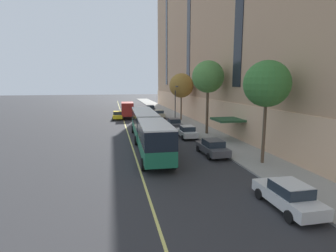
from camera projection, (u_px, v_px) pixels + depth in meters
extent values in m
plane|color=#303033|center=(147.00, 143.00, 30.35)|extent=(260.00, 260.00, 0.00)
cube|color=#9E9B93|center=(209.00, 134.00, 35.04)|extent=(4.50, 160.00, 0.15)
cube|color=#E5B68D|center=(235.00, 121.00, 32.25)|extent=(0.14, 110.00, 4.40)
cube|color=#234C2D|center=(228.00, 120.00, 30.50)|extent=(3.20, 3.40, 0.24)
cube|color=#1E232B|center=(189.00, 9.00, 49.16)|extent=(0.10, 2.00, 28.41)
cube|color=#1E232B|center=(167.00, 30.00, 69.06)|extent=(0.10, 2.00, 28.41)
cube|color=#1E704C|center=(144.00, 129.00, 32.44)|extent=(2.79, 11.06, 1.22)
cube|color=black|center=(144.00, 118.00, 32.22)|extent=(2.80, 11.06, 1.49)
cube|color=white|center=(144.00, 111.00, 32.09)|extent=(2.81, 11.06, 0.12)
cube|color=#19232D|center=(141.00, 114.00, 37.60)|extent=(2.27, 0.15, 1.12)
cube|color=orange|center=(141.00, 109.00, 37.50)|extent=(1.73, 0.11, 0.28)
cube|color=black|center=(141.00, 126.00, 37.90)|extent=(2.42, 0.19, 0.24)
cube|color=white|center=(135.00, 124.00, 37.71)|extent=(0.28, 0.07, 0.18)
cube|color=white|center=(147.00, 124.00, 38.02)|extent=(0.28, 0.07, 0.18)
cylinder|color=#595651|center=(150.00, 131.00, 26.50)|extent=(2.37, 1.07, 2.34)
cube|color=#1E704C|center=(155.00, 149.00, 22.60)|extent=(2.68, 7.35, 1.22)
cube|color=black|center=(155.00, 133.00, 22.38)|extent=(2.69, 7.35, 1.49)
cube|color=white|center=(155.00, 124.00, 22.25)|extent=(2.70, 7.35, 0.12)
cylinder|color=black|center=(133.00, 129.00, 36.07)|extent=(0.33, 1.01, 1.00)
cylinder|color=black|center=(151.00, 129.00, 36.51)|extent=(0.33, 1.01, 1.00)
cylinder|color=black|center=(136.00, 140.00, 29.14)|extent=(0.33, 1.01, 1.00)
cylinder|color=black|center=(158.00, 140.00, 29.58)|extent=(0.33, 1.01, 1.00)
cylinder|color=black|center=(143.00, 165.00, 20.56)|extent=(0.33, 1.01, 1.00)
cylinder|color=black|center=(174.00, 163.00, 20.99)|extent=(0.33, 1.01, 1.00)
cube|color=#4C4C51|center=(174.00, 124.00, 39.63)|extent=(1.76, 4.71, 0.64)
cube|color=#232D38|center=(174.00, 121.00, 39.31)|extent=(1.54, 2.12, 0.56)
cube|color=#4C4C51|center=(174.00, 119.00, 39.26)|extent=(1.51, 2.03, 0.04)
cylinder|color=black|center=(166.00, 125.00, 40.91)|extent=(0.22, 0.64, 0.64)
cylinder|color=black|center=(177.00, 125.00, 41.27)|extent=(0.22, 0.64, 0.64)
cylinder|color=black|center=(170.00, 128.00, 38.10)|extent=(0.22, 0.64, 0.64)
cylinder|color=black|center=(182.00, 128.00, 38.46)|extent=(0.22, 0.64, 0.64)
cube|color=silver|center=(287.00, 197.00, 14.33)|extent=(1.76, 4.44, 0.64)
cube|color=#232D38|center=(291.00, 189.00, 14.02)|extent=(1.54, 2.00, 0.56)
cube|color=silver|center=(291.00, 183.00, 13.97)|extent=(1.51, 1.91, 0.04)
cylinder|color=black|center=(259.00, 194.00, 15.54)|extent=(0.22, 0.64, 0.64)
cylinder|color=black|center=(285.00, 192.00, 15.88)|extent=(0.22, 0.64, 0.64)
cylinder|color=black|center=(289.00, 217.00, 12.88)|extent=(0.22, 0.64, 0.64)
cylinder|color=black|center=(319.00, 213.00, 13.23)|extent=(0.22, 0.64, 0.64)
cube|color=#4C4C51|center=(212.00, 149.00, 24.98)|extent=(1.90, 4.58, 0.64)
cube|color=#232D38|center=(213.00, 143.00, 24.66)|extent=(1.64, 2.07, 0.56)
cube|color=#4C4C51|center=(213.00, 140.00, 24.61)|extent=(1.60, 1.98, 0.04)
cylinder|color=black|center=(198.00, 149.00, 26.19)|extent=(0.23, 0.64, 0.64)
cylinder|color=black|center=(215.00, 148.00, 26.58)|extent=(0.23, 0.64, 0.64)
cylinder|color=black|center=(209.00, 156.00, 23.47)|extent=(0.23, 0.64, 0.64)
cylinder|color=black|center=(227.00, 155.00, 23.87)|extent=(0.23, 0.64, 0.64)
cube|color=silver|center=(187.00, 133.00, 32.90)|extent=(1.84, 4.32, 0.64)
cube|color=#232D38|center=(187.00, 128.00, 32.59)|extent=(1.59, 1.95, 0.56)
cube|color=silver|center=(187.00, 126.00, 32.54)|extent=(1.55, 1.87, 0.04)
cylinder|color=black|center=(178.00, 134.00, 34.07)|extent=(0.23, 0.64, 0.64)
cylinder|color=black|center=(191.00, 133.00, 34.40)|extent=(0.23, 0.64, 0.64)
cylinder|color=black|center=(183.00, 138.00, 31.50)|extent=(0.23, 0.64, 0.64)
cylinder|color=black|center=(197.00, 137.00, 31.83)|extent=(0.23, 0.64, 0.64)
cube|color=black|center=(151.00, 109.00, 62.70)|extent=(1.77, 4.49, 0.64)
cube|color=#232D38|center=(151.00, 107.00, 62.39)|extent=(1.54, 2.03, 0.56)
cube|color=black|center=(151.00, 105.00, 62.34)|extent=(1.51, 1.94, 0.04)
cylinder|color=black|center=(146.00, 110.00, 63.93)|extent=(0.22, 0.64, 0.64)
cylinder|color=black|center=(153.00, 110.00, 64.27)|extent=(0.22, 0.64, 0.64)
cylinder|color=black|center=(148.00, 111.00, 61.25)|extent=(0.22, 0.64, 0.64)
cylinder|color=black|center=(155.00, 111.00, 61.58)|extent=(0.22, 0.64, 0.64)
cube|color=#BCAD89|center=(159.00, 114.00, 51.88)|extent=(1.89, 4.57, 0.64)
cube|color=#232D38|center=(159.00, 112.00, 51.56)|extent=(1.64, 2.06, 0.56)
cube|color=#BCAD89|center=(159.00, 110.00, 51.51)|extent=(1.61, 1.97, 0.04)
cylinder|color=black|center=(153.00, 115.00, 53.09)|extent=(0.23, 0.64, 0.64)
cylinder|color=black|center=(162.00, 115.00, 53.48)|extent=(0.23, 0.64, 0.64)
cylinder|color=black|center=(155.00, 117.00, 50.38)|extent=(0.23, 0.64, 0.64)
cylinder|color=black|center=(164.00, 117.00, 50.77)|extent=(0.23, 0.64, 0.64)
cube|color=maroon|center=(127.00, 109.00, 49.95)|extent=(2.38, 4.60, 2.46)
cube|color=maroon|center=(127.00, 111.00, 53.28)|extent=(2.16, 1.78, 1.60)
cube|color=#1E2833|center=(127.00, 109.00, 54.09)|extent=(1.87, 0.15, 0.80)
cylinder|color=black|center=(122.00, 115.00, 53.24)|extent=(0.29, 0.85, 0.84)
cylinder|color=black|center=(132.00, 115.00, 53.59)|extent=(0.29, 0.85, 0.84)
cylinder|color=black|center=(122.00, 117.00, 49.53)|extent=(0.29, 0.85, 0.84)
cylinder|color=black|center=(133.00, 117.00, 49.88)|extent=(0.29, 0.85, 0.84)
cube|color=yellow|center=(118.00, 116.00, 49.61)|extent=(1.91, 4.49, 0.64)
cube|color=#232D38|center=(118.00, 113.00, 49.29)|extent=(1.61, 2.05, 0.56)
cube|color=yellow|center=(118.00, 111.00, 49.24)|extent=(1.58, 1.96, 0.04)
cylinder|color=black|center=(113.00, 117.00, 50.85)|extent=(0.24, 0.65, 0.64)
cylinder|color=black|center=(122.00, 117.00, 51.14)|extent=(0.24, 0.65, 0.64)
cylinder|color=black|center=(113.00, 119.00, 48.18)|extent=(0.24, 0.65, 0.64)
cylinder|color=black|center=(122.00, 118.00, 48.47)|extent=(0.24, 0.65, 0.64)
cylinder|color=brown|center=(264.00, 130.00, 21.79)|extent=(0.26, 0.26, 5.58)
sphere|color=#387533|center=(267.00, 84.00, 21.16)|extent=(3.78, 3.78, 3.78)
cylinder|color=brown|center=(207.00, 110.00, 34.68)|extent=(0.35, 0.35, 6.33)
sphere|color=#4C843D|center=(208.00, 77.00, 33.98)|extent=(4.17, 4.17, 4.17)
cylinder|color=brown|center=(181.00, 106.00, 47.74)|extent=(0.26, 0.26, 5.02)
sphere|color=olive|center=(181.00, 86.00, 47.14)|extent=(4.36, 4.36, 4.36)
cylinder|color=#2D2D30|center=(175.00, 103.00, 46.08)|extent=(0.16, 0.16, 6.24)
cylinder|color=#2D2D30|center=(176.00, 86.00, 45.06)|extent=(0.10, 1.10, 0.10)
cube|color=#3D3D3F|center=(177.00, 86.00, 44.54)|extent=(0.36, 0.60, 0.20)
cylinder|color=red|center=(163.00, 113.00, 56.70)|extent=(0.24, 0.24, 0.55)
sphere|color=silver|center=(163.00, 111.00, 56.64)|extent=(0.20, 0.20, 0.20)
cylinder|color=silver|center=(163.00, 113.00, 56.65)|extent=(0.10, 0.09, 0.09)
cylinder|color=silver|center=(164.00, 113.00, 56.72)|extent=(0.10, 0.09, 0.09)
cube|color=#E0D66B|center=(129.00, 138.00, 32.88)|extent=(0.16, 140.00, 0.01)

